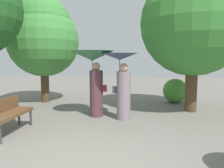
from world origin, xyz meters
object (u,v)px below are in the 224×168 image
park_bench (7,113)px  tree_near_right (194,15)px  person_left (94,67)px  person_right (122,77)px  tree_mid_left (43,36)px

park_bench → tree_near_right: size_ratio=0.29×
park_bench → tree_near_right: tree_near_right is taller
person_left → person_right: person_left is taller
person_left → person_right: size_ratio=1.04×
person_right → park_bench: bearing=127.3°
person_left → park_bench: 2.76m
person_left → tree_mid_left: tree_mid_left is taller
tree_near_right → tree_mid_left: (-5.76, 1.05, -0.50)m
park_bench → tree_mid_left: bearing=10.9°
person_left → tree_mid_left: (-2.54, 2.08, 1.23)m
park_bench → tree_mid_left: size_ratio=0.34×
person_right → tree_mid_left: size_ratio=0.45×
person_right → tree_near_right: (2.31, 1.30, 2.00)m
tree_mid_left → park_bench: bearing=-78.9°
person_right → tree_near_right: tree_near_right is taller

